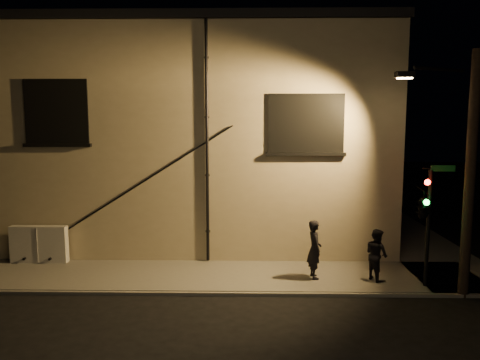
{
  "coord_description": "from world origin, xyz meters",
  "views": [
    {
      "loc": [
        -0.36,
        -13.18,
        5.09
      ],
      "look_at": [
        -0.64,
        1.8,
        3.18
      ],
      "focal_mm": 35.0,
      "sensor_mm": 36.0,
      "label": 1
    }
  ],
  "objects_px": {
    "pedestrian_a": "(314,249)",
    "pedestrian_b": "(376,254)",
    "utility_cabinet": "(39,244)",
    "traffic_signal": "(424,206)",
    "streetlamp_pole": "(466,168)"
  },
  "relations": [
    {
      "from": "pedestrian_a",
      "to": "pedestrian_b",
      "type": "relative_size",
      "value": 1.14
    },
    {
      "from": "pedestrian_b",
      "to": "utility_cabinet",
      "type": "bearing_deg",
      "value": 57.67
    },
    {
      "from": "pedestrian_a",
      "to": "traffic_signal",
      "type": "height_order",
      "value": "traffic_signal"
    },
    {
      "from": "utility_cabinet",
      "to": "streetlamp_pole",
      "type": "height_order",
      "value": "streetlamp_pole"
    },
    {
      "from": "traffic_signal",
      "to": "streetlamp_pole",
      "type": "xyz_separation_m",
      "value": [
        1.0,
        -0.36,
        1.15
      ]
    },
    {
      "from": "pedestrian_b",
      "to": "traffic_signal",
      "type": "relative_size",
      "value": 0.44
    },
    {
      "from": "utility_cabinet",
      "to": "pedestrian_a",
      "type": "relative_size",
      "value": 1.06
    },
    {
      "from": "utility_cabinet",
      "to": "pedestrian_b",
      "type": "xyz_separation_m",
      "value": [
        11.38,
        -1.6,
        0.16
      ]
    },
    {
      "from": "traffic_signal",
      "to": "pedestrian_b",
      "type": "bearing_deg",
      "value": 150.58
    },
    {
      "from": "pedestrian_b",
      "to": "traffic_signal",
      "type": "distance_m",
      "value": 2.12
    },
    {
      "from": "pedestrian_b",
      "to": "traffic_signal",
      "type": "xyz_separation_m",
      "value": [
        1.15,
        -0.65,
        1.66
      ]
    },
    {
      "from": "pedestrian_a",
      "to": "utility_cabinet",
      "type": "bearing_deg",
      "value": 73.08
    },
    {
      "from": "pedestrian_b",
      "to": "pedestrian_a",
      "type": "bearing_deg",
      "value": 61.96
    },
    {
      "from": "utility_cabinet",
      "to": "traffic_signal",
      "type": "height_order",
      "value": "traffic_signal"
    },
    {
      "from": "utility_cabinet",
      "to": "streetlamp_pole",
      "type": "bearing_deg",
      "value": -10.92
    }
  ]
}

